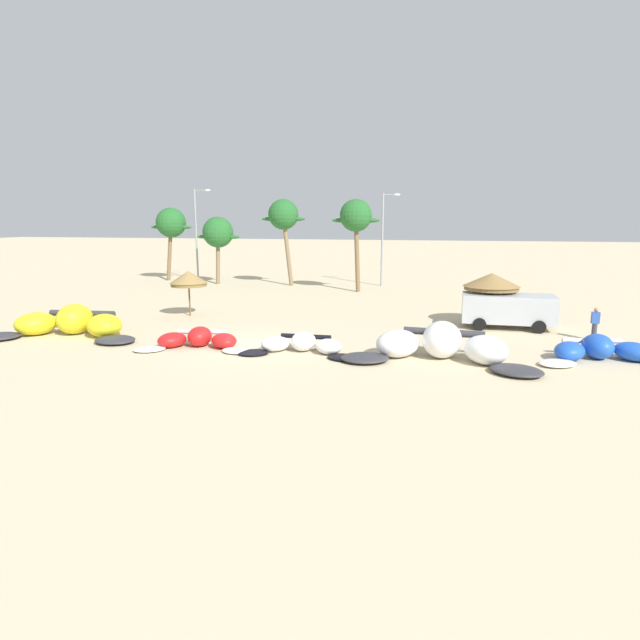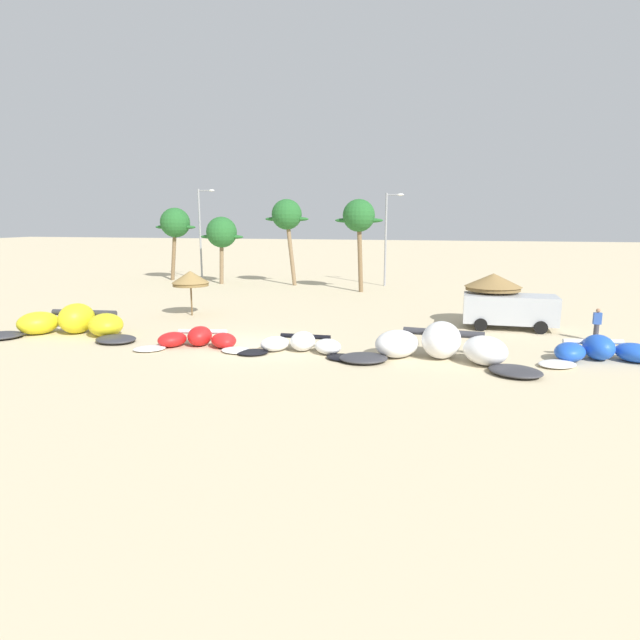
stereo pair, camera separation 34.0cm
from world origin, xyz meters
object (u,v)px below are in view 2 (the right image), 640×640
Objects in this scene: kite_left_of_center at (301,345)px; parked_van at (507,309)px; person_near_kites at (597,325)px; palm_left at (222,233)px; lamppost_west_center at (387,234)px; kite_left at (198,340)px; kite_right_of_center at (602,352)px; kite_center at (440,346)px; palm_leftmost at (175,224)px; kite_far_left at (72,323)px; palm_left_of_gap at (287,216)px; beach_umbrella_middle at (493,282)px; lamppost_west at (201,230)px; palm_center_left at (359,217)px; beach_umbrella_near_van at (190,278)px.

parked_van is (9.45, 7.62, 0.76)m from kite_left_of_center.
palm_left is (-27.18, 17.25, 3.80)m from person_near_kites.
kite_left is at bearing -103.18° from lamppost_west_center.
person_near_kites reaches higher than kite_right_of_center.
kite_left is at bearing -162.80° from person_near_kites.
kite_center is at bearing -114.11° from parked_van.
palm_leftmost is 20.31m from lamppost_west_center.
kite_far_left reaches higher than kite_left_of_center.
parked_van reaches higher than kite_left.
palm_left_of_gap is (-20.42, 21.74, 5.73)m from kite_right_of_center.
person_near_kites is at bearing -32.70° from beach_umbrella_middle.
parked_van is at bearing -33.29° from lamppost_west.
kite_far_left is 1.15× the size of palm_center_left.
beach_umbrella_near_van is at bearing -121.92° from palm_center_left.
kite_center is 1.13× the size of palm_center_left.
palm_left_of_gap is 9.38m from lamppost_west.
kite_left is 16.38m from parked_van.
lamppost_west_center is at bearing 60.39° from beach_umbrella_near_van.
kite_far_left is 25.01m from kite_right_of_center.
lamppost_west is (-22.97, 24.94, 4.25)m from kite_center.
palm_leftmost is (-28.06, 15.95, 2.99)m from beach_umbrella_middle.
beach_umbrella_near_van is 0.57× the size of parked_van.
parked_van is (18.48, 0.43, -1.21)m from beach_umbrella_near_van.
lamppost_west_center is at bearing 67.87° from palm_center_left.
beach_umbrella_middle reaches higher than kite_far_left.
person_near_kites is at bearing -29.31° from parked_van.
lamppost_west_center is (17.85, -0.22, -0.32)m from lamppost_west.
kite_far_left is 7.55m from beach_umbrella_near_van.
palm_leftmost is (-10.33, 17.18, 3.14)m from beach_umbrella_near_van.
beach_umbrella_near_van reaches higher than kite_left.
kite_left_of_center is 3.52× the size of person_near_kites.
kite_center reaches higher than kite_far_left.
kite_far_left reaches higher than kite_left.
lamppost_west is at bearing 124.17° from kite_left_of_center.
lamppost_west is (-7.89, 17.75, 2.56)m from beach_umbrella_near_van.
kite_far_left is 2.76× the size of beach_umbrella_middle.
kite_center is at bearing -47.35° from lamppost_west.
beach_umbrella_near_van is at bearing 175.50° from person_near_kites.
kite_right_of_center is at bearing 12.48° from kite_center.
kite_far_left is 25.21m from palm_leftmost.
palm_left is at bearing -172.13° from lamppost_west_center.
parked_van is at bearing 17.75° from kite_far_left.
kite_far_left is at bearing -73.60° from palm_leftmost.
kite_left_of_center is (4.92, 0.22, -0.02)m from kite_left.
parked_van is at bearing 1.33° from beach_umbrella_near_van.
beach_umbrella_middle is 0.51× the size of palm_left.
beach_umbrella_near_van is at bearing 119.06° from kite_left.
kite_right_of_center is 0.75× the size of lamppost_west_center.
palm_center_left is at bearing 133.74° from person_near_kites.
beach_umbrella_middle is at bearing 133.28° from parked_van.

